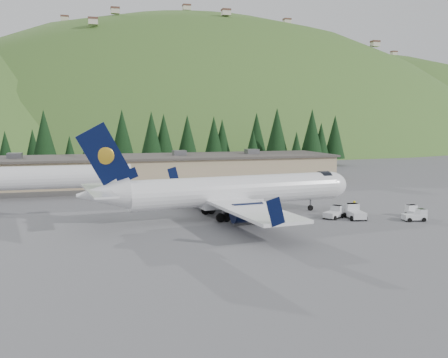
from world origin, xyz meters
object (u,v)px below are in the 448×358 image
second_airliner (38,177)px  baggage_tug_d (354,212)px  baggage_tug_a (334,213)px  terminal_building (154,169)px  airliner (230,192)px  baggage_tug_b (416,215)px  ramp_worker (354,208)px  baggage_tug_c (414,212)px

second_airliner → baggage_tug_d: 46.98m
baggage_tug_a → baggage_tug_d: 2.39m
terminal_building → airliner: bearing=-84.0°
baggage_tug_b → ramp_worker: size_ratio=1.65×
baggage_tug_a → ramp_worker: ramp_worker is taller
baggage_tug_d → airliner: bearing=78.9°
ramp_worker → airliner: bearing=-54.1°
terminal_building → ramp_worker: bearing=-64.2°
baggage_tug_b → terminal_building: (-24.59, 46.49, 1.99)m
airliner → baggage_tug_c: airliner is taller
baggage_tug_a → airliner: bearing=126.9°
baggage_tug_c → terminal_building: (-25.86, 44.41, 1.99)m
airliner → baggage_tug_b: airliner is taller
airliner → ramp_worker: 16.05m
second_airliner → baggage_tug_c: bearing=-31.8°
baggage_tug_c → baggage_tug_d: (-7.61, 1.13, 0.14)m
airliner → baggage_tug_d: (14.26, -5.17, -2.33)m
second_airliner → ramp_worker: second_airliner is taller
airliner → baggage_tug_b: size_ratio=12.36×
baggage_tug_c → baggage_tug_d: baggage_tug_d is taller
second_airliner → baggage_tug_c: (45.77, -28.41, -2.69)m
airliner → terminal_building: bearing=89.7°
baggage_tug_d → ramp_worker: 2.93m
baggage_tug_a → terminal_building: bearing=76.7°
airliner → baggage_tug_a: airliner is taller
baggage_tug_b → ramp_worker: (-4.92, 5.78, 0.23)m
airliner → terminal_building: size_ratio=0.50×
baggage_tug_c → terminal_building: 51.43m
baggage_tug_a → terminal_building: size_ratio=0.04×
baggage_tug_b → ramp_worker: ramp_worker is taller
baggage_tug_a → baggage_tug_b: (8.51, -4.22, -0.03)m
baggage_tug_a → ramp_worker: bearing=-10.6°
second_airliner → ramp_worker: bearing=-32.0°
airliner → baggage_tug_d: bearing=-26.2°
baggage_tug_b → baggage_tug_d: bearing=162.7°
terminal_building → baggage_tug_b: bearing=-62.1°
second_airliner → ramp_worker: 46.73m
baggage_tug_b → baggage_tug_d: 7.11m
baggage_tug_c → ramp_worker: (-6.19, 3.70, 0.23)m
baggage_tug_d → ramp_worker: baggage_tug_d is taller
airliner → baggage_tug_d: airliner is taller
baggage_tug_b → airliner: bearing=167.4°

